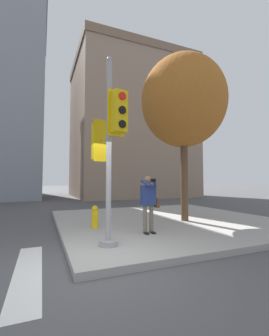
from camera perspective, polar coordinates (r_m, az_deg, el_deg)
ground_plane at (r=4.61m, az=-9.18°, el=-23.61°), size 160.00×160.00×0.00m
sidewalk_corner at (r=9.06m, az=7.96°, el=-13.01°), size 8.00×8.00×0.15m
traffic_signal_pole at (r=5.24m, az=-6.62°, el=6.56°), size 0.58×1.24×4.39m
person_photographer at (r=6.37m, az=3.66°, el=-7.88°), size 0.58×0.54×1.59m
street_tree at (r=9.07m, az=12.29°, el=16.16°), size 3.18×3.18×6.23m
fire_hydrant at (r=7.23m, az=-10.05°, el=-12.11°), size 0.21×0.27×0.69m
building_right at (r=25.55m, az=-1.36°, el=9.86°), size 11.95×10.68×14.85m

